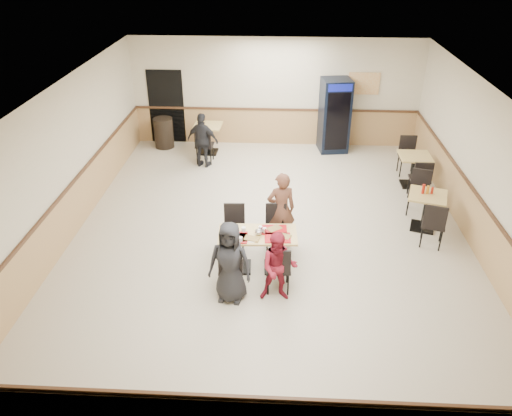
# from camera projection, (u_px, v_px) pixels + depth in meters

# --- Properties ---
(ground) EXTENTS (10.00, 10.00, 0.00)m
(ground) POSITION_uv_depth(u_px,v_px,m) (269.00, 234.00, 10.24)
(ground) COLOR beige
(ground) RESTS_ON ground
(room_shell) EXTENTS (10.00, 10.00, 10.00)m
(room_shell) POSITION_uv_depth(u_px,v_px,m) (346.00, 160.00, 12.09)
(room_shell) COLOR silver
(room_shell) RESTS_ON ground
(main_table) EXTENTS (1.43, 0.76, 0.75)m
(main_table) POSITION_uv_depth(u_px,v_px,m) (258.00, 245.00, 8.98)
(main_table) COLOR black
(main_table) RESTS_ON ground
(main_chairs) EXTENTS (1.31, 1.69, 0.95)m
(main_chairs) POSITION_uv_depth(u_px,v_px,m) (255.00, 247.00, 8.99)
(main_chairs) COLOR black
(main_chairs) RESTS_ON ground
(diner_woman_left) EXTENTS (0.78, 0.57, 1.46)m
(diner_woman_left) POSITION_uv_depth(u_px,v_px,m) (230.00, 262.00, 8.13)
(diner_woman_left) COLOR black
(diner_woman_left) RESTS_ON ground
(diner_woman_right) EXTENTS (0.63, 0.50, 1.27)m
(diner_woman_right) POSITION_uv_depth(u_px,v_px,m) (279.00, 267.00, 8.17)
(diner_woman_right) COLOR maroon
(diner_woman_right) RESTS_ON ground
(diner_man_opposite) EXTENTS (0.63, 0.49, 1.53)m
(diner_man_opposite) POSITION_uv_depth(u_px,v_px,m) (281.00, 209.00, 9.58)
(diner_man_opposite) COLOR brown
(diner_man_opposite) RESTS_ON ground
(lone_diner) EXTENTS (0.91, 0.56, 1.44)m
(lone_diner) POSITION_uv_depth(u_px,v_px,m) (203.00, 140.00, 12.83)
(lone_diner) COLOR black
(lone_diner) RESTS_ON ground
(tabletop_clutter) EXTENTS (1.24, 0.67, 0.12)m
(tabletop_clutter) POSITION_uv_depth(u_px,v_px,m) (255.00, 235.00, 8.79)
(tabletop_clutter) COLOR #AE0B11
(tabletop_clutter) RESTS_ON main_table
(side_table_near) EXTENTS (0.91, 0.91, 0.79)m
(side_table_near) POSITION_uv_depth(u_px,v_px,m) (426.00, 206.00, 10.21)
(side_table_near) COLOR black
(side_table_near) RESTS_ON ground
(side_table_near_chair_south) EXTENTS (0.57, 0.57, 0.99)m
(side_table_near_chair_south) POSITION_uv_depth(u_px,v_px,m) (434.00, 223.00, 9.67)
(side_table_near_chair_south) COLOR black
(side_table_near_chair_south) RESTS_ON ground
(side_table_near_chair_north) EXTENTS (0.57, 0.57, 0.99)m
(side_table_near_chair_north) POSITION_uv_depth(u_px,v_px,m) (419.00, 193.00, 10.77)
(side_table_near_chair_north) COLOR black
(side_table_near_chair_north) RESTS_ON ground
(side_table_far) EXTENTS (0.74, 0.74, 0.79)m
(side_table_far) POSITION_uv_depth(u_px,v_px,m) (414.00, 166.00, 11.94)
(side_table_far) COLOR black
(side_table_far) RESTS_ON ground
(side_table_far_chair_south) EXTENTS (0.47, 0.47, 1.00)m
(side_table_far_chair_south) POSITION_uv_depth(u_px,v_px,m) (420.00, 178.00, 11.41)
(side_table_far_chair_south) COLOR black
(side_table_far_chair_south) RESTS_ON ground
(side_table_far_chair_north) EXTENTS (0.47, 0.47, 1.00)m
(side_table_far_chair_north) POSITION_uv_depth(u_px,v_px,m) (408.00, 156.00, 12.50)
(side_table_far_chair_north) COLOR black
(side_table_far_chair_north) RESTS_ON ground
(condiment_caddy) EXTENTS (0.23, 0.06, 0.20)m
(condiment_caddy) POSITION_uv_depth(u_px,v_px,m) (427.00, 190.00, 10.08)
(condiment_caddy) COLOR #AB190C
(condiment_caddy) RESTS_ON side_table_near
(back_table) EXTENTS (0.78, 0.78, 0.81)m
(back_table) POSITION_uv_depth(u_px,v_px,m) (208.00, 134.00, 13.72)
(back_table) COLOR black
(back_table) RESTS_ON ground
(back_table_chair_lone) EXTENTS (0.49, 0.49, 1.02)m
(back_table_chair_lone) POSITION_uv_depth(u_px,v_px,m) (205.00, 144.00, 13.17)
(back_table_chair_lone) COLOR black
(back_table_chair_lone) RESTS_ON ground
(pepsi_cooler) EXTENTS (0.86, 0.86, 2.01)m
(pepsi_cooler) POSITION_uv_depth(u_px,v_px,m) (334.00, 116.00, 13.67)
(pepsi_cooler) COLOR black
(pepsi_cooler) RESTS_ON ground
(trash_bin) EXTENTS (0.54, 0.54, 0.85)m
(trash_bin) POSITION_uv_depth(u_px,v_px,m) (164.00, 133.00, 14.14)
(trash_bin) COLOR black
(trash_bin) RESTS_ON ground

